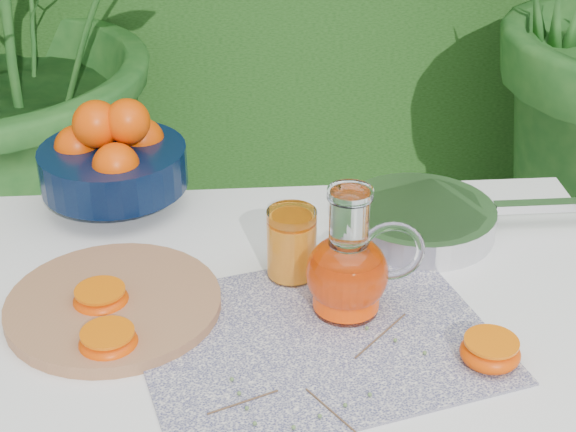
{
  "coord_description": "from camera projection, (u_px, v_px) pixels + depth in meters",
  "views": [
    {
      "loc": [
        -0.16,
        -1.0,
        1.46
      ],
      "look_at": [
        -0.08,
        0.02,
        0.88
      ],
      "focal_mm": 55.0,
      "sensor_mm": 36.0,
      "label": 1
    }
  ],
  "objects": [
    {
      "name": "white_table",
      "position": [
        289.0,
        351.0,
        1.26
      ],
      "size": [
        1.0,
        0.7,
        0.75
      ],
      "color": "white",
      "rests_on": "ground"
    },
    {
      "name": "placemat",
      "position": [
        315.0,
        338.0,
        1.15
      ],
      "size": [
        0.53,
        0.45,
        0.0
      ],
      "primitive_type": "cube",
      "rotation": [
        0.0,
        0.0,
        0.26
      ],
      "color": "#0B0E40",
      "rests_on": "white_table"
    },
    {
      "name": "cutting_board",
      "position": [
        114.0,
        305.0,
        1.2
      ],
      "size": [
        0.37,
        0.37,
        0.02
      ],
      "primitive_type": "cylinder",
      "rotation": [
        0.0,
        0.0,
        0.3
      ],
      "color": "#996445",
      "rests_on": "white_table"
    },
    {
      "name": "fruit_bowl",
      "position": [
        113.0,
        158.0,
        1.43
      ],
      "size": [
        0.28,
        0.28,
        0.19
      ],
      "color": "black",
      "rests_on": "white_table"
    },
    {
      "name": "juice_pitcher",
      "position": [
        349.0,
        269.0,
        1.17
      ],
      "size": [
        0.16,
        0.12,
        0.18
      ],
      "color": "white",
      "rests_on": "white_table"
    },
    {
      "name": "juice_tumbler",
      "position": [
        292.0,
        245.0,
        1.25
      ],
      "size": [
        0.09,
        0.09,
        0.1
      ],
      "color": "white",
      "rests_on": "white_table"
    },
    {
      "name": "saute_pan",
      "position": [
        421.0,
        218.0,
        1.38
      ],
      "size": [
        0.42,
        0.24,
        0.04
      ],
      "color": "silver",
      "rests_on": "white_table"
    },
    {
      "name": "orange_halves",
      "position": [
        229.0,
        331.0,
        1.14
      ],
      "size": [
        0.57,
        0.23,
        0.04
      ],
      "color": "#FF3502",
      "rests_on": "white_table"
    },
    {
      "name": "thyme_sprigs",
      "position": [
        324.0,
        379.0,
        1.07
      ],
      "size": [
        0.28,
        0.23,
        0.01
      ],
      "color": "brown",
      "rests_on": "white_table"
    }
  ]
}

